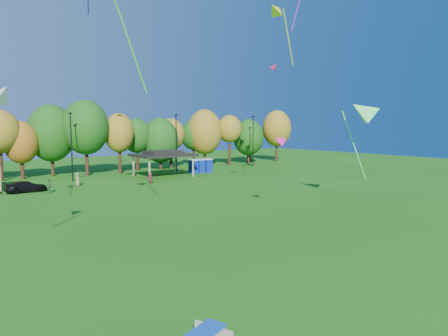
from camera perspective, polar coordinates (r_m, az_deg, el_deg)
ground at (r=21.20m, az=7.23°, el=-14.47°), size 160.00×160.00×0.00m
tree_line at (r=60.98m, az=-25.22°, el=4.12°), size 93.57×10.55×11.15m
lamp_posts at (r=56.43m, az=-20.96°, el=3.15°), size 64.50×0.25×9.09m
pavilion at (r=58.39m, az=-8.68°, el=1.93°), size 8.20×6.20×3.77m
porta_potties at (r=62.75m, az=-3.37°, el=0.33°), size 3.75×1.36×2.18m
car_d at (r=49.63m, az=-26.41°, el=-2.40°), size 4.38×1.89×1.26m
far_person_0 at (r=51.99m, az=-20.21°, el=-1.55°), size 0.55×0.82×1.65m
far_person_2 at (r=51.63m, az=-10.50°, el=-1.39°), size 0.66×1.48×1.54m
far_person_3 at (r=47.84m, az=-23.72°, el=-2.38°), size 0.49×0.97×1.58m
kite_4 at (r=37.73m, az=7.31°, el=21.49°), size 3.28×1.52×5.45m
kite_6 at (r=22.55m, az=-29.19°, el=9.14°), size 1.86×2.02×3.48m
kite_7 at (r=38.11m, az=19.10°, el=7.63°), size 3.99×4.49×7.97m
kite_8 at (r=32.23m, az=7.86°, el=3.88°), size 1.50×1.45×1.21m
kite_12 at (r=57.20m, az=7.24°, el=14.20°), size 1.56×1.63×1.29m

